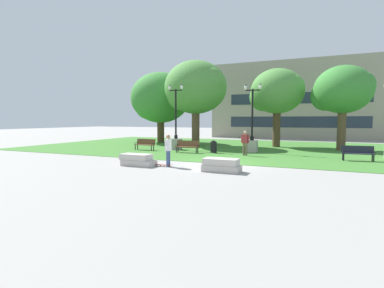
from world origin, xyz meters
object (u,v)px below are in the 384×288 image
concrete_block_left (221,165)px  person_bystander_near_lawn (245,142)px  park_bench_far_left (145,144)px  trash_bin (214,146)px  lamp_post_left (176,137)px  skateboard (163,165)px  person_skateboarder (168,149)px  park_bench_near_left (187,146)px  lamp_post_center (252,138)px  park_bench_near_right (358,152)px  concrete_block_center (138,160)px

concrete_block_left → person_bystander_near_lawn: (-0.48, 6.73, 0.68)m
concrete_block_left → park_bench_far_left: (-8.86, 7.14, 0.23)m
concrete_block_left → trash_bin: (-3.07, 7.53, 0.20)m
park_bench_far_left → lamp_post_left: size_ratio=0.34×
skateboard → person_bystander_near_lawn: size_ratio=0.60×
person_skateboarder → person_bystander_near_lawn: person_bystander_near_lawn is taller
person_skateboarder → park_bench_far_left: 8.95m
park_bench_near_left → lamp_post_center: (4.35, 2.36, 0.53)m
skateboard → park_bench_far_left: bearing=128.8°
park_bench_near_right → park_bench_far_left: (-15.25, 0.30, 0.00)m
park_bench_far_left → person_skateboarder: bearing=-49.6°
lamp_post_left → person_bystander_near_lawn: bearing=-15.8°
lamp_post_center → park_bench_near_left: bearing=-151.5°
park_bench_far_left → lamp_post_left: bearing=32.3°
lamp_post_center → lamp_post_left: 6.22m
concrete_block_center → park_bench_near_right: park_bench_near_right is taller
concrete_block_center → person_skateboarder: (1.69, 0.37, 0.66)m
park_bench_far_left → trash_bin: size_ratio=1.91×
park_bench_far_left → lamp_post_left: 2.59m
person_skateboarder → person_bystander_near_lawn: (2.58, 6.40, 0.01)m
skateboard → trash_bin: trash_bin is taller
person_skateboarder → lamp_post_center: lamp_post_center is taller
lamp_post_center → trash_bin: bearing=-147.4°
lamp_post_center → skateboard: bearing=-107.5°
park_bench_near_left → park_bench_far_left: same height
trash_bin → park_bench_near_right: bearing=-4.2°
park_bench_far_left → lamp_post_center: 8.58m
concrete_block_center → park_bench_near_right: 13.10m
lamp_post_center → trash_bin: size_ratio=5.41×
skateboard → park_bench_near_right: size_ratio=0.55×
trash_bin → concrete_block_left: bearing=-67.8°
person_skateboarder → person_bystander_near_lawn: size_ratio=1.00×
concrete_block_left → lamp_post_left: (-6.72, 8.49, 0.79)m
concrete_block_left → park_bench_far_left: 11.38m
skateboard → person_bystander_near_lawn: 7.13m
lamp_post_left → person_bystander_near_lawn: lamp_post_left is taller
concrete_block_center → concrete_block_left: size_ratio=1.06×
park_bench_near_right → park_bench_far_left: size_ratio=1.01×
park_bench_near_right → lamp_post_center: 7.33m
lamp_post_left → concrete_block_center: bearing=-77.0°
lamp_post_left → person_bystander_near_lawn: 6.48m
concrete_block_center → person_skateboarder: person_skateboarder is taller
lamp_post_center → concrete_block_center: bearing=-114.6°
person_skateboarder → skateboard: person_skateboarder is taller
park_bench_far_left → skateboard: bearing=-51.2°
concrete_block_left → park_bench_near_right: (6.40, 6.83, 0.23)m
lamp_post_center → trash_bin: (-2.53, -1.62, -0.57)m
park_bench_near_left → person_bystander_near_lawn: size_ratio=1.07×
concrete_block_center → lamp_post_center: size_ratio=0.37×
park_bench_near_left → park_bench_near_right: same height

